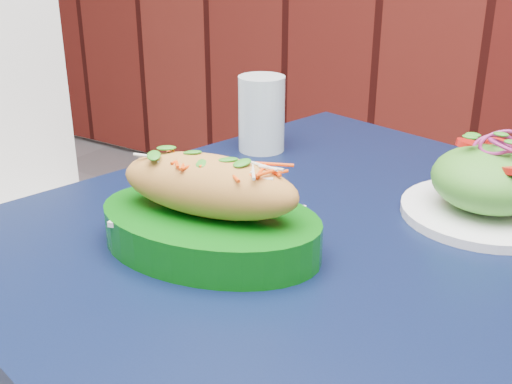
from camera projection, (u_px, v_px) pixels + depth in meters
The scene contains 5 objects.
cafe_table at pixel (354, 307), 0.78m from camera, with size 0.97×0.97×0.75m.
chair_left at pixel (1, 207), 1.27m from camera, with size 0.56×0.56×0.99m.
banh_mi_basket at pixel (210, 212), 0.72m from camera, with size 0.29×0.21×0.12m.
salad_plate at pixel (489, 186), 0.80m from camera, with size 0.21×0.21×0.11m.
water_glass at pixel (262, 114), 1.04m from camera, with size 0.08×0.08×0.12m, color silver.
Camera 1 is at (0.54, 0.70, 1.10)m, focal length 45.00 mm.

